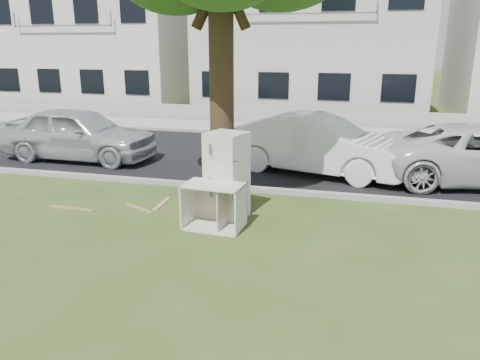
% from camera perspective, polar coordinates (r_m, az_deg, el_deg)
% --- Properties ---
extents(ground, '(120.00, 120.00, 0.00)m').
position_cam_1_polar(ground, '(9.20, -2.87, -5.84)').
color(ground, '#2D4819').
extents(road, '(120.00, 7.00, 0.01)m').
position_cam_1_polar(road, '(14.77, 3.98, 2.73)').
color(road, black).
rests_on(road, ground).
extents(kerb_near, '(120.00, 0.18, 0.12)m').
position_cam_1_polar(kerb_near, '(11.42, 0.74, -1.34)').
color(kerb_near, gray).
rests_on(kerb_near, ground).
extents(kerb_far, '(120.00, 0.18, 0.12)m').
position_cam_1_polar(kerb_far, '(18.20, 6.02, 5.25)').
color(kerb_far, gray).
rests_on(kerb_far, ground).
extents(sidewalk, '(120.00, 2.80, 0.01)m').
position_cam_1_polar(sidewalk, '(19.61, 6.66, 6.05)').
color(sidewalk, gray).
rests_on(sidewalk, ground).
extents(low_wall, '(120.00, 0.15, 0.70)m').
position_cam_1_polar(low_wall, '(21.12, 7.29, 7.71)').
color(low_wall, gray).
rests_on(low_wall, ground).
extents(townhouse_left, '(10.20, 8.16, 7.04)m').
position_cam_1_polar(townhouse_left, '(29.47, -15.89, 15.85)').
color(townhouse_left, beige).
rests_on(townhouse_left, ground).
extents(townhouse_center, '(11.22, 8.16, 7.44)m').
position_cam_1_polar(townhouse_center, '(25.76, 9.02, 16.71)').
color(townhouse_center, '#BAB8AA').
rests_on(townhouse_center, ground).
extents(fridge, '(0.90, 0.87, 1.77)m').
position_cam_1_polar(fridge, '(9.50, -1.63, 0.54)').
color(fridge, '#B9B2A7').
rests_on(fridge, ground).
extents(cabinet, '(1.19, 0.79, 0.89)m').
position_cam_1_polar(cabinet, '(9.06, -3.19, -3.19)').
color(cabinet, silver).
rests_on(cabinet, ground).
extents(plank_a, '(1.12, 0.14, 0.02)m').
position_cam_1_polar(plank_a, '(10.85, -19.87, -3.26)').
color(plank_a, olive).
rests_on(plank_a, ground).
extents(plank_b, '(0.81, 0.46, 0.02)m').
position_cam_1_polar(plank_b, '(10.44, -12.22, -3.39)').
color(plank_b, '#9C7C51').
rests_on(plank_b, ground).
extents(plank_c, '(0.12, 0.87, 0.02)m').
position_cam_1_polar(plank_c, '(10.63, -9.52, -2.88)').
color(plank_c, tan).
rests_on(plank_c, ground).
extents(car_center, '(5.16, 2.90, 1.61)m').
position_cam_1_polar(car_center, '(13.00, 9.42, 4.29)').
color(car_center, white).
rests_on(car_center, ground).
extents(car_left, '(4.79, 1.97, 1.62)m').
position_cam_1_polar(car_left, '(15.20, -19.06, 5.37)').
color(car_left, '#AFB3B7').
rests_on(car_left, ground).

